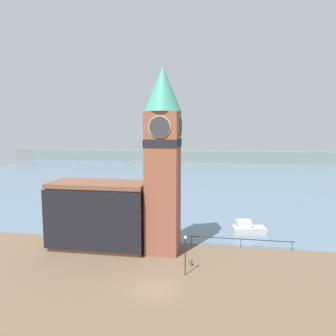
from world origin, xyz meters
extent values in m
plane|color=brown|center=(0.00, 0.00, 0.00)|extent=(160.00, 160.00, 0.00)
cube|color=slate|center=(0.00, 72.26, 0.00)|extent=(160.00, 120.00, 0.00)
cube|color=slate|center=(0.00, 112.26, 2.50)|extent=(180.00, 3.00, 5.00)
cube|color=#232328|center=(8.33, 12.01, 1.05)|extent=(12.77, 0.08, 0.08)
cylinder|color=#232328|center=(2.25, 12.01, 0.53)|extent=(0.07, 0.07, 1.05)
cylinder|color=#232328|center=(8.33, 12.01, 0.53)|extent=(0.07, 0.07, 1.05)
cylinder|color=#232328|center=(14.42, 12.01, 0.53)|extent=(0.07, 0.07, 1.05)
cube|color=brown|center=(-0.93, 9.12, 8.28)|extent=(3.75, 3.75, 16.57)
cube|color=black|center=(-0.93, 9.12, 12.99)|extent=(3.87, 3.87, 0.90)
cylinder|color=tan|center=(-0.93, 7.18, 14.83)|extent=(2.50, 0.12, 2.50)
cylinder|color=#333338|center=(-0.93, 7.10, 14.83)|extent=(2.27, 0.12, 2.27)
cylinder|color=tan|center=(1.01, 9.12, 14.83)|extent=(0.12, 2.50, 2.50)
cylinder|color=#333338|center=(1.09, 9.12, 14.83)|extent=(0.12, 2.27, 2.27)
cone|color=teal|center=(-0.93, 9.12, 19.09)|extent=(4.31, 4.31, 5.05)
cube|color=#935B42|center=(-8.92, 9.25, 3.84)|extent=(11.45, 5.04, 7.68)
cube|color=brown|center=(-8.92, 9.25, 7.93)|extent=(11.85, 5.44, 0.50)
cube|color=black|center=(-8.92, 6.58, 3.99)|extent=(11.95, 0.30, 7.06)
cube|color=#B7B2A8|center=(9.76, 17.73, 0.46)|extent=(4.84, 2.92, 0.92)
cube|color=silver|center=(8.96, 17.57, 1.42)|extent=(2.23, 1.82, 0.98)
cylinder|color=brown|center=(2.83, 5.47, 0.31)|extent=(0.30, 0.30, 0.61)
sphere|color=brown|center=(2.83, 5.47, 0.61)|extent=(0.32, 0.32, 0.32)
cylinder|color=black|center=(2.46, 3.17, 1.91)|extent=(0.10, 0.10, 3.82)
sphere|color=silver|center=(2.46, 3.17, 3.92)|extent=(0.32, 0.32, 0.32)
camera|label=1|loc=(6.09, -28.05, 14.75)|focal=35.00mm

